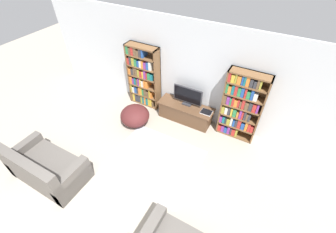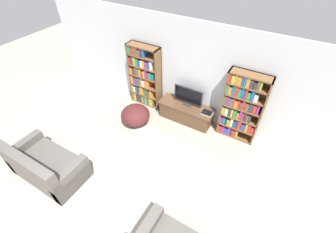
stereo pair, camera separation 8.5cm
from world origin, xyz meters
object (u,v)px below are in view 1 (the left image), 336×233
Objects in this scene: bookshelf_left at (143,77)px; bookshelf_right at (241,105)px; laptop at (206,112)px; couch_left_sectional at (47,168)px; tv_stand at (185,112)px; television at (188,96)px; beanbag_ottoman at (135,116)px.

bookshelf_right is at bearing -0.00° from bookshelf_left.
bookshelf_left reaches higher than laptop.
bookshelf_left and bookshelf_right have the same top height.
couch_left_sectional is (-0.34, -3.19, -0.58)m from bookshelf_left.
television is (-0.00, 0.07, 0.52)m from tv_stand.
couch_left_sectional is 2.07× the size of beanbag_ottoman.
bookshelf_right is 1.34m from television.
couch_left_sectional is at bearing -96.07° from bookshelf_left.
bookshelf_left is 2.35× the size of beanbag_ottoman.
bookshelf_left reaches higher than tv_stand.
beanbag_ottoman is (-1.11, -0.85, -0.50)m from television.
beanbag_ottoman is at bearing -144.86° from tv_stand.
couch_left_sectional reaches higher than beanbag_ottoman.
television is (-1.33, -0.06, -0.16)m from bookshelf_right.
bookshelf_right is 6.38× the size of laptop.
bookshelf_left reaches higher than beanbag_ottoman.
bookshelf_left is at bearing 174.89° from tv_stand.
bookshelf_left is 1.00× the size of bookshelf_right.
television is (1.40, -0.06, -0.12)m from bookshelf_left.
beanbag_ottoman is (-2.44, -0.91, -0.66)m from bookshelf_right.
tv_stand is 0.63m from laptop.
bookshelf_right is at bearing 20.41° from beanbag_ottoman.
bookshelf_right is 4.47m from couch_left_sectional.
television reaches higher than laptop.
bookshelf_right reaches higher than television.
beanbag_ottoman is at bearing -159.59° from bookshelf_right.
television is at bearing -2.30° from bookshelf_left.
bookshelf_right is 2.69m from beanbag_ottoman.
tv_stand is 1.36m from beanbag_ottoman.
bookshelf_right is at bearing 9.83° from laptop.
television is at bearing 90.00° from tv_stand.
couch_left_sectional is at bearing -119.04° from television.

